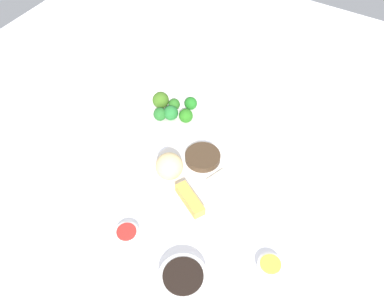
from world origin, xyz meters
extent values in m
cube|color=white|center=(0.00, 0.00, 0.01)|extent=(2.20, 2.20, 0.02)
cylinder|color=white|center=(-0.05, 0.01, 0.03)|extent=(0.29, 0.29, 0.02)
sphere|color=#D3B57C|center=(-0.12, -0.02, 0.07)|extent=(0.08, 0.08, 0.08)
cube|color=gold|center=(-0.02, -0.07, 0.05)|extent=(0.11, 0.08, 0.03)
cube|color=beige|center=(0.03, 0.03, 0.04)|extent=(0.10, 0.09, 0.01)
cylinder|color=#3E2D1D|center=(-0.07, 0.08, 0.05)|extent=(0.10, 0.10, 0.02)
cylinder|color=white|center=(-0.24, 0.21, 0.03)|extent=(0.23, 0.23, 0.01)
sphere|color=#28631E|center=(-0.25, 0.22, 0.05)|extent=(0.04, 0.04, 0.04)
sphere|color=#276E1B|center=(-0.19, 0.19, 0.06)|extent=(0.04, 0.04, 0.04)
sphere|color=#226C2C|center=(-0.24, 0.18, 0.06)|extent=(0.05, 0.05, 0.05)
sphere|color=#1F6D1F|center=(-0.21, 0.25, 0.05)|extent=(0.04, 0.04, 0.04)
sphere|color=#3B661C|center=(-0.30, 0.21, 0.06)|extent=(0.05, 0.05, 0.05)
sphere|color=#236425|center=(-0.27, 0.16, 0.05)|extent=(0.04, 0.04, 0.04)
cylinder|color=white|center=(0.08, -0.26, 0.04)|extent=(0.12, 0.12, 0.04)
cylinder|color=black|center=(0.08, -0.26, 0.06)|extent=(0.09, 0.09, 0.00)
cylinder|color=white|center=(-0.11, -0.23, 0.03)|extent=(0.06, 0.06, 0.02)
cylinder|color=red|center=(-0.11, -0.23, 0.05)|extent=(0.05, 0.05, 0.00)
cylinder|color=white|center=(0.23, -0.12, 0.03)|extent=(0.06, 0.06, 0.02)
cylinder|color=yellow|center=(0.23, -0.12, 0.05)|extent=(0.05, 0.05, 0.00)
camera|label=1|loc=(0.31, -0.60, 0.98)|focal=39.68mm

